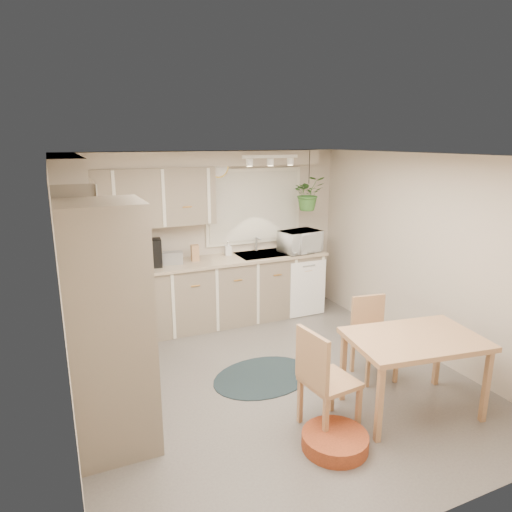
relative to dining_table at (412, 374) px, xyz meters
name	(u,v)px	position (x,y,z in m)	size (l,w,h in m)	color
floor	(273,381)	(-0.97, 1.01, -0.38)	(4.20, 4.20, 0.00)	#68625C
ceiling	(275,156)	(-0.97, 1.01, 2.02)	(4.20, 4.20, 0.00)	white
wall_back	(209,237)	(-0.97, 3.11, 0.82)	(4.00, 0.04, 2.40)	#BDAF9C
wall_front	(426,367)	(-0.97, -1.09, 0.82)	(4.00, 0.04, 2.40)	#BDAF9C
wall_left	(62,304)	(-2.97, 1.01, 0.82)	(0.04, 4.20, 2.40)	#BDAF9C
wall_right	(424,256)	(1.03, 1.01, 0.82)	(0.04, 4.20, 2.40)	#BDAF9C
base_cab_left	(97,339)	(-2.67, 1.89, 0.07)	(0.60, 1.85, 0.90)	gray
base_cab_back	(203,295)	(-1.17, 2.81, 0.07)	(3.60, 0.60, 0.90)	gray
counter_left	(94,298)	(-2.66, 1.89, 0.54)	(0.64, 1.89, 0.04)	tan
counter_back	(203,262)	(-1.17, 2.80, 0.54)	(3.64, 0.64, 0.04)	tan
oven_stack	(109,330)	(-2.65, 0.64, 0.67)	(0.65, 0.65, 2.10)	gray
wall_oven_face	(149,324)	(-2.33, 0.64, 0.67)	(0.02, 0.56, 0.58)	white
upper_cab_left	(71,213)	(-2.80, 2.01, 1.44)	(0.35, 2.00, 0.75)	gray
upper_cab_back	(137,198)	(-1.97, 2.94, 1.44)	(2.00, 0.35, 0.75)	gray
soffit_left	(64,165)	(-2.82, 2.01, 1.92)	(0.30, 2.00, 0.20)	#BDAF9C
soffit_back	(196,159)	(-1.17, 2.96, 1.92)	(3.60, 0.30, 0.20)	#BDAF9C
cooktop	(101,314)	(-2.65, 1.31, 0.56)	(0.52, 0.58, 0.02)	white
range_hood	(94,268)	(-2.67, 1.31, 1.02)	(0.40, 0.60, 0.14)	white
window_blinds	(254,206)	(-0.27, 3.08, 1.22)	(1.40, 0.02, 1.00)	silver
window_frame	(254,206)	(-0.27, 3.09, 1.22)	(1.50, 0.02, 1.10)	silver
sink	(262,257)	(-0.27, 2.81, 0.52)	(0.70, 0.48, 0.10)	#9EA1A5
dishwasher_front	(308,289)	(0.33, 2.50, 0.04)	(0.58, 0.01, 0.83)	white
track_light_bar	(270,157)	(-0.27, 2.56, 1.95)	(0.80, 0.04, 0.04)	white
wall_clock	(218,167)	(-0.82, 3.08, 1.80)	(0.30, 0.30, 0.03)	gold
dining_table	(412,374)	(0.00, 0.00, 0.00)	(1.22, 0.81, 0.77)	tan
chair_left	(330,378)	(-0.86, 0.10, 0.10)	(0.45, 0.45, 0.97)	tan
chair_back	(375,340)	(0.09, 0.66, 0.06)	(0.41, 0.41, 0.89)	tan
braided_rug	(263,377)	(-1.03, 1.14, -0.38)	(1.16, 0.87, 0.01)	black
pet_bed	(335,441)	(-0.98, -0.18, -0.32)	(0.57, 0.57, 0.13)	#AE4922
microwave	(300,239)	(0.29, 2.71, 0.75)	(0.57, 0.32, 0.39)	white
soap_bottle	(228,252)	(-0.74, 2.96, 0.60)	(0.09, 0.20, 0.09)	white
hanging_plant	(308,197)	(0.42, 2.71, 1.36)	(0.44, 0.49, 0.39)	#376B2A
coffee_maker	(153,253)	(-1.83, 2.81, 0.74)	(0.20, 0.25, 0.36)	black
toaster	(173,258)	(-1.58, 2.83, 0.64)	(0.27, 0.15, 0.16)	#9EA1A5
knife_block	(195,253)	(-1.26, 2.86, 0.67)	(0.10, 0.10, 0.22)	tan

